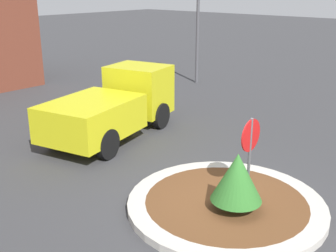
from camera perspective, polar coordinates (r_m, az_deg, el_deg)
ground_plane at (r=10.22m, az=7.81°, el=-10.87°), size 120.00×120.00×0.00m
traffic_island at (r=10.18m, az=7.83°, el=-10.43°), size 4.64×4.64×0.18m
stop_sign at (r=10.05m, az=11.07°, el=-2.44°), size 0.79×0.07×2.09m
island_shrub at (r=9.45m, az=9.34°, el=-6.84°), size 1.16×1.16×1.35m
utility_truck at (r=14.51m, az=-7.27°, el=2.83°), size 5.61×3.27×2.18m
light_pole at (r=22.26m, az=4.08°, el=15.13°), size 0.70×0.30×6.22m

